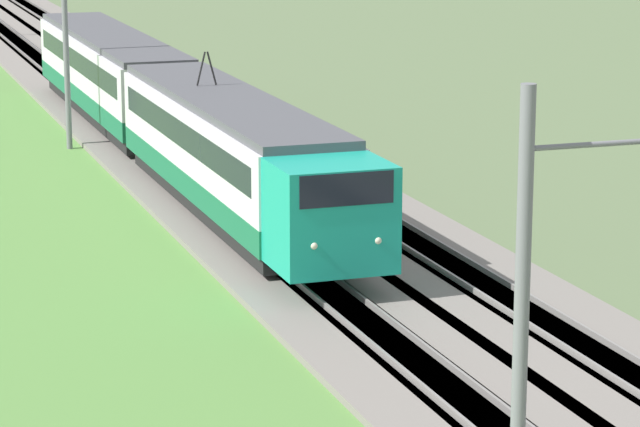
{
  "coord_description": "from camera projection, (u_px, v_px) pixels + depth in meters",
  "views": [
    {
      "loc": [
        -13.02,
        11.91,
        10.81
      ],
      "look_at": [
        22.27,
        0.0,
        2.2
      ],
      "focal_mm": 85.0,
      "sensor_mm": 36.0,
      "label": 1
    }
  ],
  "objects": [
    {
      "name": "ballast_main",
      "position": [
        111.0,
        121.0,
        64.29
      ],
      "size": [
        240.0,
        4.4,
        0.3
      ],
      "color": "gray",
      "rests_on": "ground"
    },
    {
      "name": "ballast_adjacent",
      "position": [
        202.0,
        117.0,
        65.53
      ],
      "size": [
        240.0,
        4.4,
        0.3
      ],
      "color": "gray",
      "rests_on": "ground"
    },
    {
      "name": "track_main",
      "position": [
        111.0,
        121.0,
        64.29
      ],
      "size": [
        240.0,
        1.57,
        0.45
      ],
      "color": "#4C4238",
      "rests_on": "ground"
    },
    {
      "name": "track_adjacent",
      "position": [
        202.0,
        116.0,
        65.53
      ],
      "size": [
        240.0,
        1.57,
        0.45
      ],
      "color": "#4C4238",
      "rests_on": "ground"
    },
    {
      "name": "passenger_train",
      "position": [
        163.0,
        105.0,
        54.62
      ],
      "size": [
        39.05,
        3.0,
        5.01
      ],
      "rotation": [
        0.0,
        0.0,
        3.14
      ],
      "color": "#19A88E",
      "rests_on": "ground"
    },
    {
      "name": "catenary_mast_near",
      "position": [
        524.0,
        351.0,
        21.39
      ],
      "size": [
        0.22,
        2.56,
        7.91
      ],
      "color": "slate",
      "rests_on": "ground"
    },
    {
      "name": "catenary_mast_mid",
      "position": [
        67.0,
        39.0,
        57.36
      ],
      "size": [
        0.22,
        2.56,
        8.42
      ],
      "color": "slate",
      "rests_on": "ground"
    }
  ]
}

